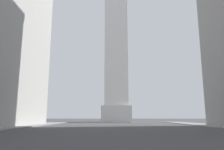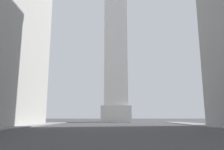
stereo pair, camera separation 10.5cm
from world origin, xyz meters
TOP-DOWN VIEW (x-y plane):
  - obelisk at (0.00, 66.82)m, footprint 8.79×8.79m

SIDE VIEW (x-z plane):
  - obelisk at x=0.00m, z-range -1.22..78.40m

